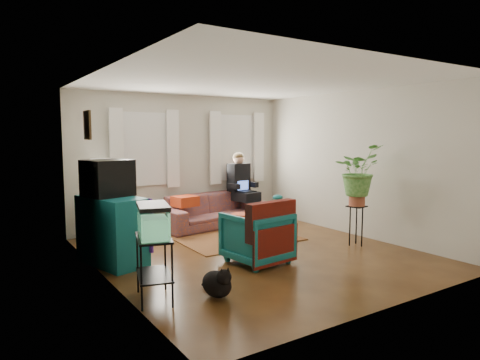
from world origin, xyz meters
TOP-DOWN VIEW (x-y plane):
  - floor at (0.00, 0.00)m, footprint 4.50×5.00m
  - ceiling at (0.00, 0.00)m, footprint 4.50×5.00m
  - wall_back at (0.00, 2.50)m, footprint 4.50×0.01m
  - wall_front at (0.00, -2.50)m, footprint 4.50×0.01m
  - wall_left at (-2.25, 0.00)m, footprint 0.01×5.00m
  - wall_right at (2.25, 0.00)m, footprint 0.01×5.00m
  - window_left at (-0.80, 2.48)m, footprint 1.08×0.04m
  - window_right at (1.25, 2.48)m, footprint 1.08×0.04m
  - curtains_left at (-0.80, 2.40)m, footprint 1.36×0.06m
  - curtains_right at (1.25, 2.40)m, footprint 1.36×0.06m
  - picture_frame at (-2.21, 0.85)m, footprint 0.04×0.32m
  - area_rug at (0.28, 0.99)m, footprint 2.03×1.63m
  - sofa at (0.41, 2.05)m, footprint 2.31×1.18m
  - seated_person at (1.20, 2.16)m, footprint 0.64×0.75m
  - side_table at (-1.65, 2.34)m, footprint 0.64×0.64m
  - table_lamp at (-1.65, 2.34)m, footprint 0.48×0.48m
  - dresser at (-1.99, 0.65)m, footprint 0.79×1.17m
  - crt_tv at (-2.00, 0.75)m, footprint 0.70×0.67m
  - aquarium_stand at (-2.00, -0.93)m, footprint 0.51×0.71m
  - aquarium at (-2.00, -0.93)m, footprint 0.46×0.64m
  - black_cat at (-1.40, -1.26)m, footprint 0.32×0.46m
  - armchair at (-0.24, -0.41)m, footprint 0.87×0.83m
  - serape_throw at (-0.21, -0.72)m, footprint 0.84×0.28m
  - coffee_table at (0.53, 0.62)m, footprint 1.23×0.93m
  - cup_a at (0.33, 0.44)m, footprint 0.16×0.16m
  - cup_b at (0.63, 0.47)m, footprint 0.13×0.13m
  - bowl at (0.77, 0.82)m, footprint 0.28×0.28m
  - snack_tray at (0.19, 0.66)m, footprint 0.43×0.43m
  - birdcage at (0.93, 0.61)m, footprint 0.23×0.23m
  - plant_stand at (1.68, -0.53)m, footprint 0.32×0.32m
  - potted_plant at (1.68, -0.53)m, footprint 0.85×0.77m

SIDE VIEW (x-z plane):
  - floor at x=0.00m, z-range -0.01..0.01m
  - area_rug at x=0.28m, z-range 0.00..0.01m
  - black_cat at x=-1.40m, z-range 0.00..0.38m
  - coffee_table at x=0.53m, z-range 0.00..0.45m
  - plant_stand at x=1.68m, z-range 0.00..0.66m
  - aquarium_stand at x=-2.00m, z-range 0.00..0.71m
  - side_table at x=-1.65m, z-range 0.00..0.74m
  - armchair at x=-0.24m, z-range 0.00..0.81m
  - sofa at x=0.41m, z-range 0.00..0.87m
  - snack_tray at x=0.19m, z-range 0.45..0.49m
  - dresser at x=-1.99m, z-range 0.00..0.96m
  - bowl at x=0.77m, z-range 0.45..0.51m
  - cup_b at x=0.63m, z-range 0.45..0.55m
  - cup_a at x=0.33m, z-range 0.45..0.55m
  - serape_throw at x=-0.21m, z-range 0.24..0.91m
  - birdcage at x=0.93m, z-range 0.45..0.77m
  - seated_person at x=1.20m, z-range 0.00..1.32m
  - aquarium at x=-2.00m, z-range 0.71..1.08m
  - table_lamp at x=-1.65m, z-range 0.72..1.39m
  - potted_plant at x=1.68m, z-range 0.70..1.53m
  - crt_tv at x=-2.00m, z-range 0.96..1.47m
  - wall_back at x=0.00m, z-range 0.00..2.60m
  - wall_front at x=0.00m, z-range 0.00..2.60m
  - wall_left at x=-2.25m, z-range 0.00..2.60m
  - wall_right at x=2.25m, z-range 0.00..2.60m
  - curtains_left at x=-0.80m, z-range 0.80..2.30m
  - curtains_right at x=1.25m, z-range 0.80..2.30m
  - window_left at x=-0.80m, z-range 0.86..2.24m
  - window_right at x=1.25m, z-range 0.86..2.24m
  - picture_frame at x=-2.21m, z-range 1.75..2.15m
  - ceiling at x=0.00m, z-range 2.60..2.60m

